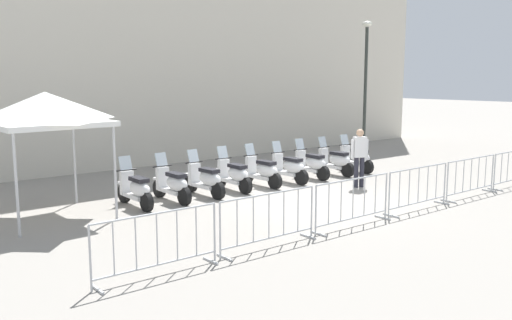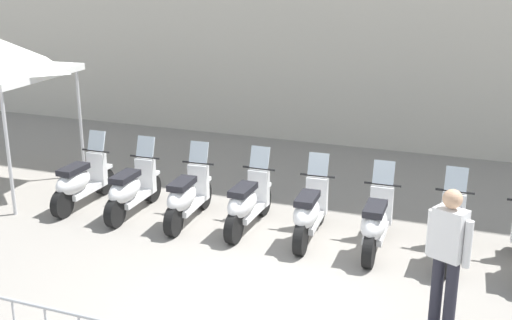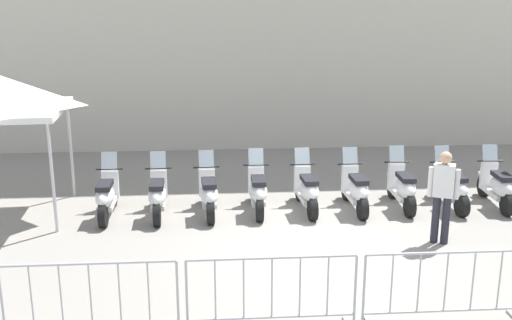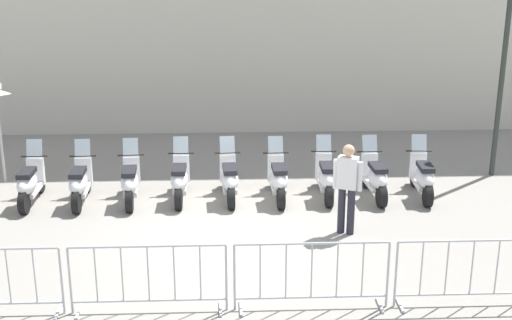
{
  "view_description": "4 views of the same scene",
  "coord_description": "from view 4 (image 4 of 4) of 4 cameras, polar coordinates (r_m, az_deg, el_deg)",
  "views": [
    {
      "loc": [
        -10.64,
        -9.46,
        3.26
      ],
      "look_at": [
        -0.21,
        2.09,
        0.85
      ],
      "focal_mm": 38.11,
      "sensor_mm": 36.0,
      "label": 1
    },
    {
      "loc": [
        2.11,
        -6.73,
        4.1
      ],
      "look_at": [
        -0.64,
        1.97,
        1.29
      ],
      "focal_mm": 44.94,
      "sensor_mm": 36.0,
      "label": 2
    },
    {
      "loc": [
        -2.54,
        -9.47,
        4.36
      ],
      "look_at": [
        -0.92,
        2.3,
        1.13
      ],
      "focal_mm": 42.01,
      "sensor_mm": 36.0,
      "label": 3
    },
    {
      "loc": [
        -0.73,
        -11.42,
        5.19
      ],
      "look_at": [
        0.64,
        1.52,
        1.08
      ],
      "focal_mm": 48.17,
      "sensor_mm": 36.0,
      "label": 4
    }
  ],
  "objects": [
    {
      "name": "motorcycle_8",
      "position": [
        15.0,
        13.68,
        -1.39
      ],
      "size": [
        0.59,
        1.72,
        1.24
      ],
      "color": "black",
      "rests_on": "ground"
    },
    {
      "name": "barrier_segment_3",
      "position": [
        10.25,
        4.63,
        -9.58
      ],
      "size": [
        2.3,
        0.57,
        1.07
      ],
      "color": "#B2B5B7",
      "rests_on": "ground"
    },
    {
      "name": "motorcycle_4",
      "position": [
        14.45,
        -2.24,
        -1.62
      ],
      "size": [
        0.56,
        1.72,
        1.24
      ],
      "color": "black",
      "rests_on": "ground"
    },
    {
      "name": "barrier_segment_2",
      "position": [
        10.25,
        -8.92,
        -9.75
      ],
      "size": [
        2.3,
        0.57,
        1.07
      ],
      "color": "#B2B5B7",
      "rests_on": "ground"
    },
    {
      "name": "motorcycle_1",
      "position": [
        14.69,
        -14.4,
        -1.86
      ],
      "size": [
        0.56,
        1.72,
        1.24
      ],
      "color": "black",
      "rests_on": "ground"
    },
    {
      "name": "ground_plane",
      "position": [
        12.57,
        -2.18,
        -6.88
      ],
      "size": [
        120.0,
        120.0,
        0.0
      ],
      "primitive_type": "plane",
      "color": "gray"
    },
    {
      "name": "officer_near_row_end",
      "position": [
        12.71,
        7.59,
        -1.97
      ],
      "size": [
        0.5,
        0.36,
        1.73
      ],
      "color": "#23232D",
      "rests_on": "ground"
    },
    {
      "name": "motorcycle_7",
      "position": [
        14.76,
        9.86,
        -1.46
      ],
      "size": [
        0.56,
        1.72,
        1.24
      ],
      "color": "black",
      "rests_on": "ground"
    },
    {
      "name": "motorcycle_0",
      "position": [
        14.96,
        -18.26,
        -1.85
      ],
      "size": [
        0.56,
        1.73,
        1.24
      ],
      "color": "black",
      "rests_on": "ground"
    },
    {
      "name": "motorcycle_3",
      "position": [
        14.5,
        -6.33,
        -1.64
      ],
      "size": [
        0.56,
        1.73,
        1.24
      ],
      "color": "black",
      "rests_on": "ground"
    },
    {
      "name": "motorcycle_5",
      "position": [
        14.45,
        1.85,
        -1.61
      ],
      "size": [
        0.56,
        1.72,
        1.24
      ],
      "color": "black",
      "rests_on": "ground"
    },
    {
      "name": "motorcycle_6",
      "position": [
        14.63,
        5.84,
        -1.46
      ],
      "size": [
        0.56,
        1.73,
        1.24
      ],
      "color": "black",
      "rests_on": "ground"
    },
    {
      "name": "motorcycle_2",
      "position": [
        14.53,
        -10.39,
        -1.8
      ],
      "size": [
        0.56,
        1.72,
        1.24
      ],
      "color": "black",
      "rests_on": "ground"
    },
    {
      "name": "barrier_segment_4",
      "position": [
        10.79,
        17.46,
        -8.93
      ],
      "size": [
        2.3,
        0.57,
        1.07
      ],
      "color": "#B2B5B7",
      "rests_on": "ground"
    },
    {
      "name": "street_lamp",
      "position": [
        16.38,
        20.08,
        9.61
      ],
      "size": [
        0.36,
        0.36,
        5.29
      ],
      "color": "#2D332D",
      "rests_on": "ground"
    }
  ]
}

